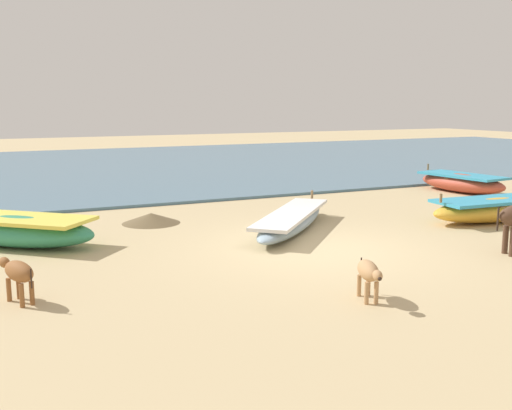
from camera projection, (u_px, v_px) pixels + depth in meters
ground at (318, 250)px, 11.43m from camera, size 80.00×80.00×0.00m
sea_water at (120, 167)px, 25.70m from camera, size 60.00×20.00×0.08m
fishing_boat_0 at (18, 230)px, 11.74m from camera, size 3.24×3.09×0.78m
fishing_boat_1 at (462, 182)px, 18.73m from camera, size 1.49×3.12×0.76m
fishing_boat_2 at (497, 209)px, 14.16m from camera, size 3.58×1.32×0.74m
fishing_boat_4 at (292, 220)px, 13.17m from camera, size 3.56×3.71×0.60m
calf_near_brown at (18, 273)px, 8.38m from camera, size 0.50×0.89×0.60m
calf_far_tan at (369, 273)px, 8.46m from camera, size 0.44×0.85×0.57m
debris_pile_0 at (151, 218)px, 13.94m from camera, size 1.88×1.88×0.24m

